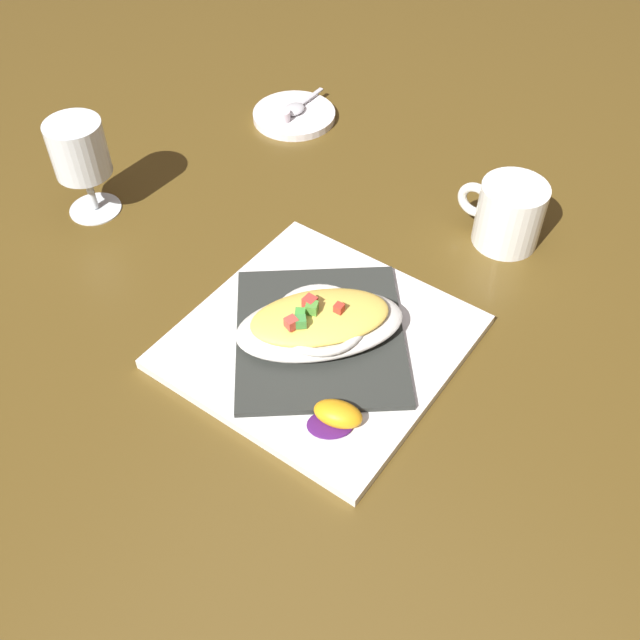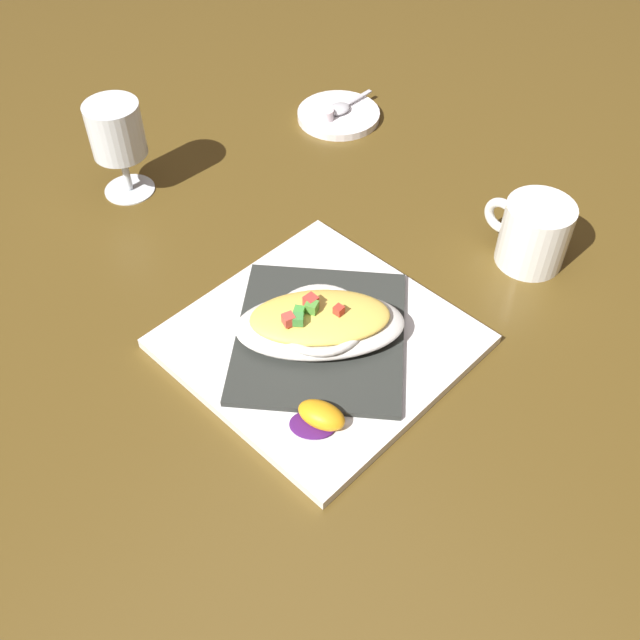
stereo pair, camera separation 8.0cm
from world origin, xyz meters
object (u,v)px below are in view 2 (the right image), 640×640
object	(u,v)px
gratin_dish	(320,322)
square_plate	(320,342)
orange_garnish	(320,417)
creamer_cup_0	(326,115)
stemmed_glass	(117,135)
creamer_saucer	(339,115)
coffee_mug	(533,236)
spoon	(340,108)

from	to	relation	value
gratin_dish	square_plate	bearing A→B (deg)	57.62
orange_garnish	gratin_dish	bearing A→B (deg)	128.08
square_plate	creamer_cup_0	xyz separation A→B (m)	(-0.27, 0.36, 0.01)
stemmed_glass	creamer_saucer	size ratio (longest dim) A/B	1.04
gratin_dish	stemmed_glass	world-z (taller)	stemmed_glass
coffee_mug	creamer_cup_0	world-z (taller)	coffee_mug
coffee_mug	spoon	xyz separation A→B (m)	(-0.39, 0.11, -0.02)
stemmed_glass	creamer_saucer	xyz separation A→B (m)	(0.12, 0.33, -0.08)
spoon	creamer_cup_0	size ratio (longest dim) A/B	3.99
square_plate	orange_garnish	xyz separation A→B (m)	(0.07, -0.09, 0.02)
orange_garnish	stemmed_glass	bearing A→B (deg)	161.85
square_plate	gratin_dish	distance (m)	0.03
spoon	square_plate	bearing A→B (deg)	-55.60
gratin_dish	stemmed_glass	bearing A→B (deg)	171.23
stemmed_glass	creamer_cup_0	world-z (taller)	stemmed_glass
square_plate	creamer_saucer	distance (m)	0.47
orange_garnish	spoon	world-z (taller)	orange_garnish
square_plate	creamer_saucer	xyz separation A→B (m)	(-0.27, 0.39, -0.00)
square_plate	stemmed_glass	distance (m)	0.40
coffee_mug	square_plate	bearing A→B (deg)	-113.05
gratin_dish	creamer_cup_0	xyz separation A→B (m)	(-0.27, 0.36, -0.02)
gratin_dish	creamer_cup_0	world-z (taller)	gratin_dish
creamer_cup_0	orange_garnish	bearing A→B (deg)	-52.74
square_plate	gratin_dish	bearing A→B (deg)	-122.38
square_plate	orange_garnish	distance (m)	0.12
spoon	creamer_cup_0	distance (m)	0.03
creamer_saucer	spoon	distance (m)	0.01
creamer_saucer	gratin_dish	bearing A→B (deg)	-55.36
orange_garnish	stemmed_glass	world-z (taller)	stemmed_glass
gratin_dish	spoon	bearing A→B (deg)	124.38
gratin_dish	orange_garnish	distance (m)	0.12
square_plate	stemmed_glass	world-z (taller)	stemmed_glass
gratin_dish	creamer_saucer	bearing A→B (deg)	124.64
square_plate	coffee_mug	distance (m)	0.30
gratin_dish	creamer_cup_0	distance (m)	0.45
stemmed_glass	spoon	size ratio (longest dim) A/B	1.41
stemmed_glass	spoon	bearing A→B (deg)	70.02
orange_garnish	coffee_mug	distance (m)	0.37
coffee_mug	orange_garnish	bearing A→B (deg)	-97.28
stemmed_glass	creamer_saucer	bearing A→B (deg)	69.88
gratin_dish	creamer_saucer	distance (m)	0.47
orange_garnish	creamer_saucer	xyz separation A→B (m)	(-0.34, 0.48, -0.02)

